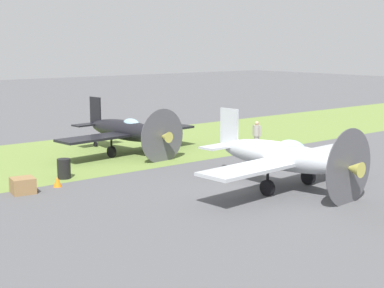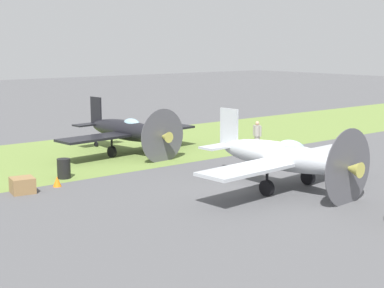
% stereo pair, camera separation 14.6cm
% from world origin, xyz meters
% --- Properties ---
extents(ground_plane, '(160.00, 160.00, 0.00)m').
position_xyz_m(ground_plane, '(0.00, 0.00, 0.00)').
color(ground_plane, '#515154').
extents(grass_verge, '(120.00, 11.00, 0.01)m').
position_xyz_m(grass_verge, '(0.00, -11.49, 0.00)').
color(grass_verge, olive).
rests_on(grass_verge, ground).
extents(airplane_lead, '(9.19, 7.27, 3.27)m').
position_xyz_m(airplane_lead, '(-0.36, 0.64, 1.37)').
color(airplane_lead, '#B2B7BC').
rests_on(airplane_lead, ground).
extents(airplane_wingman, '(8.70, 6.89, 3.09)m').
position_xyz_m(airplane_wingman, '(0.47, -10.09, 1.29)').
color(airplane_wingman, black).
rests_on(airplane_wingman, ground).
extents(ground_crew_chief, '(0.38, 0.63, 1.73)m').
position_xyz_m(ground_crew_chief, '(-5.54, -6.03, 0.91)').
color(ground_crew_chief, '#9E998E').
rests_on(ground_crew_chief, ground).
extents(fuel_drum, '(0.60, 0.60, 0.90)m').
position_xyz_m(fuel_drum, '(5.94, -6.78, 0.45)').
color(fuel_drum, black).
rests_on(fuel_drum, ground).
extents(supply_crate, '(1.03, 1.03, 0.64)m').
position_xyz_m(supply_crate, '(8.43, -5.45, 0.32)').
color(supply_crate, olive).
rests_on(supply_crate, ground).
extents(runway_marker_cone, '(0.36, 0.36, 0.44)m').
position_xyz_m(runway_marker_cone, '(6.86, -5.56, 0.22)').
color(runway_marker_cone, orange).
rests_on(runway_marker_cone, ground).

